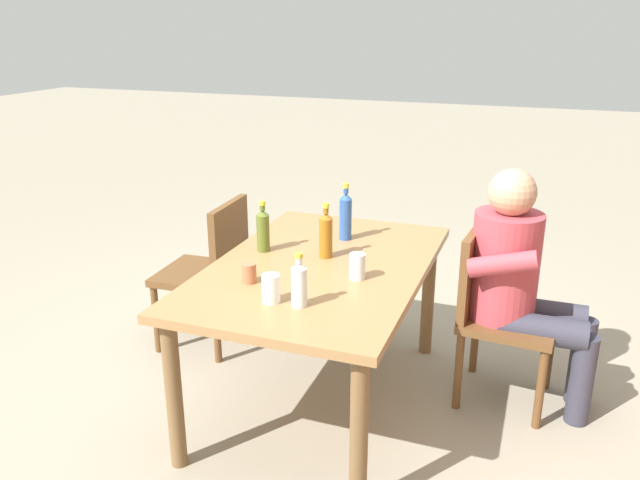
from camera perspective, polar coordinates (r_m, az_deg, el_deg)
name	(u,v)px	position (r m, az deg, el deg)	size (l,w,h in m)	color
ground_plane	(320,399)	(3.31, 0.00, -14.08)	(24.00, 24.00, 0.00)	gray
dining_table	(320,282)	(3.00, 0.00, -3.78)	(1.50, 0.96, 0.73)	#A37547
chair_far_left	(494,307)	(3.23, 15.35, -5.78)	(0.48, 0.48, 0.87)	brown
chair_near_left	(212,266)	(3.66, -9.68, -2.34)	(0.46, 0.46, 0.87)	brown
person_in_white_shirt	(521,278)	(3.16, 17.57, -3.31)	(0.47, 0.61, 1.18)	#B7424C
bottle_blue	(346,215)	(3.27, 2.32, 2.22)	(0.06, 0.06, 0.30)	#2D56A3
bottle_olive	(263,230)	(3.12, -5.13, 0.94)	(0.06, 0.06, 0.25)	#566623
bottle_amber	(326,234)	(3.02, 0.53, 0.53)	(0.06, 0.06, 0.27)	#996019
bottle_clear	(299,283)	(2.51, -1.88, -3.92)	(0.06, 0.06, 0.22)	white
cup_white	(271,289)	(2.57, -4.41, -4.37)	(0.07, 0.07, 0.12)	white
cup_glass	(357,266)	(2.79, 3.38, -2.37)	(0.07, 0.07, 0.12)	silver
cup_terracotta	(249,273)	(2.77, -6.39, -2.96)	(0.06, 0.06, 0.09)	#BC6B47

